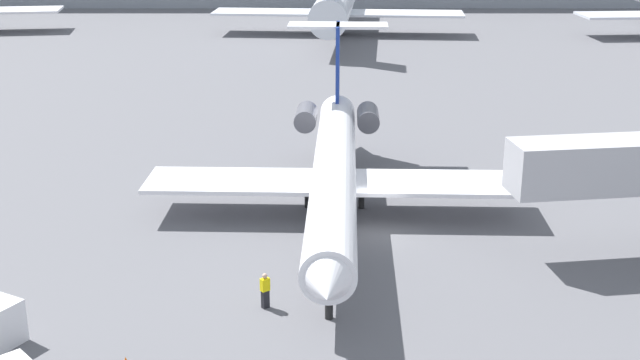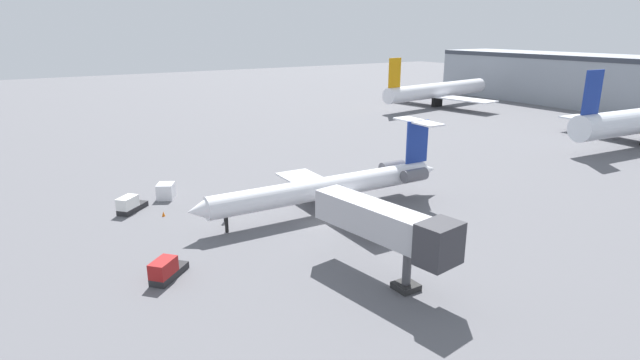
{
  "view_description": "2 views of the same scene",
  "coord_description": "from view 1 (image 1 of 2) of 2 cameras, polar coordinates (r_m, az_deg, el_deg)",
  "views": [
    {
      "loc": [
        -3.31,
        -43.7,
        17.8
      ],
      "look_at": [
        -3.48,
        -0.58,
        3.15
      ],
      "focal_mm": 47.6,
      "sensor_mm": 36.0,
      "label": 1
    },
    {
      "loc": [
        42.79,
        -27.82,
        19.99
      ],
      "look_at": [
        -4.13,
        1.72,
        3.34
      ],
      "focal_mm": 28.44,
      "sensor_mm": 36.0,
      "label": 2
    }
  ],
  "objects": [
    {
      "name": "ground_crew_marshaller",
      "position": [
        38.45,
        -3.51,
        -7.41
      ],
      "size": [
        0.48,
        0.45,
        1.69
      ],
      "color": "black",
      "rests_on": "ground_plane"
    },
    {
      "name": "regional_jet",
      "position": [
        48.74,
        1.19,
        1.03
      ],
      "size": [
        21.91,
        31.92,
        9.29
      ],
      "color": "white",
      "rests_on": "ground_plane"
    },
    {
      "name": "parked_airliner_west_mid",
      "position": [
        113.27,
        1.43,
        12.01
      ],
      "size": [
        33.18,
        39.29,
        13.78
      ],
      "color": "silver",
      "rests_on": "ground_plane"
    },
    {
      "name": "ground_plane",
      "position": [
        47.32,
        4.23,
        -3.45
      ],
      "size": [
        400.0,
        400.0,
        0.1
      ],
      "primitive_type": "cube",
      "color": "#5B5B60"
    }
  ]
}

